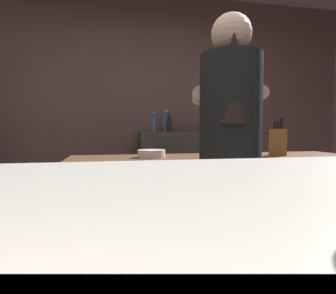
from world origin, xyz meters
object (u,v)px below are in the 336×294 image
Objects in this scene: bartender at (230,146)px; bottle_hot_sauce at (166,123)px; bottle_soy at (154,124)px; knife_block at (278,141)px; chefs_knife at (243,156)px; bottle_vinegar at (169,124)px; mixing_bowl at (151,154)px.

bottle_hot_sauce is at bearing 15.97° from bartender.
knife_block is at bearing -57.38° from bottle_soy.
knife_block reaches higher than chefs_knife.
bottle_vinegar is at bearing -75.52° from bottle_hot_sauce.
bartender is 1.64m from bottle_soy.
bartender is 0.61m from mixing_bowl.
mixing_bowl is at bearing 53.17° from bartender.
bottle_hot_sauce is at bearing 74.79° from mixing_bowl.
bottle_soy reaches higher than knife_block.
bottle_soy is (-0.76, 1.18, 0.15)m from knife_block.
bottle_soy is at bearing -155.68° from bottle_vinegar.
bottle_soy is 0.89× the size of bottle_hot_sauce.
mixing_bowl is 1.37m from bottle_hot_sauce.
bottle_soy is (-0.47, 1.21, 0.25)m from chefs_knife.
bottle_vinegar is (-0.57, 1.27, 0.15)m from knife_block.
knife_block reaches higher than mixing_bowl.
bottle_hot_sauce reaches higher than chefs_knife.
knife_block is 1.41m from bottle_soy.
bottle_soy is 0.24m from bottle_hot_sauce.
mixing_bowl is 0.66m from chefs_knife.
chefs_knife is 1.32m from bottle_soy.
mixing_bowl is at bearing -105.21° from bottle_hot_sauce.
bartender reaches higher than bottle_soy.
mixing_bowl is 0.89× the size of bottle_vinegar.
mixing_bowl is at bearing 177.21° from knife_block.
bartender is 7.94× the size of bottle_vinegar.
bartender reaches higher than knife_block.
bottle_soy is at bearing -134.74° from bottle_hot_sauce.
chefs_knife is (-0.29, -0.03, -0.10)m from knife_block.
bottle_soy is 0.21m from bottle_vinegar.
bottle_vinegar reaches higher than chefs_knife.
bottle_hot_sauce reaches higher than bottle_soy.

